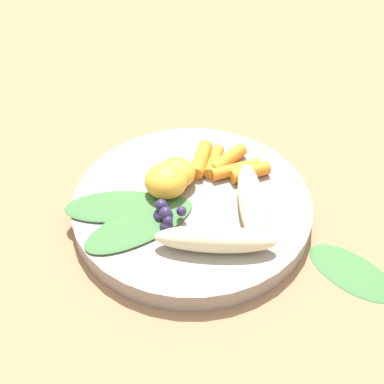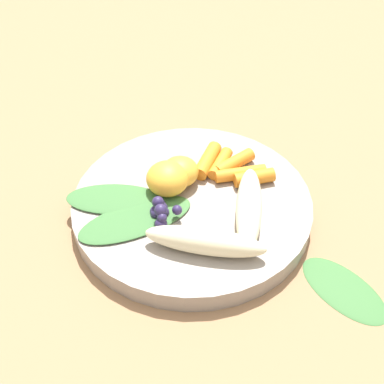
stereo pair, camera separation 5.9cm
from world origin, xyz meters
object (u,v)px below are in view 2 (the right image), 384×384
Objects in this scene: banana_peeled_right at (205,241)px; bowl at (192,206)px; banana_peeled_left at (250,205)px; kale_leaf_stray at (344,288)px; orange_segment_near at (167,179)px.

bowl is at bearing 110.67° from banana_peeled_right.
banana_peeled_left is 1.25× the size of kale_leaf_stray.
kale_leaf_stray is at bearing -1.90° from banana_peeled_right.
kale_leaf_stray is at bearing -10.11° from bowl.
bowl is 0.05m from orange_segment_near.
bowl is 0.08m from banana_peeled_left.
banana_peeled_right is 2.56× the size of orange_segment_near.
bowl is at bearing -164.29° from kale_leaf_stray.
bowl is 2.73× the size of kale_leaf_stray.
orange_segment_near is 0.23m from kale_leaf_stray.
banana_peeled_left is at bearing 2.81° from bowl.
orange_segment_near is at bearing 125.59° from banana_peeled_right.
banana_peeled_right is 0.16m from kale_leaf_stray.
banana_peeled_right is 0.10m from orange_segment_near.
banana_peeled_right is at bearing -39.92° from orange_segment_near.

